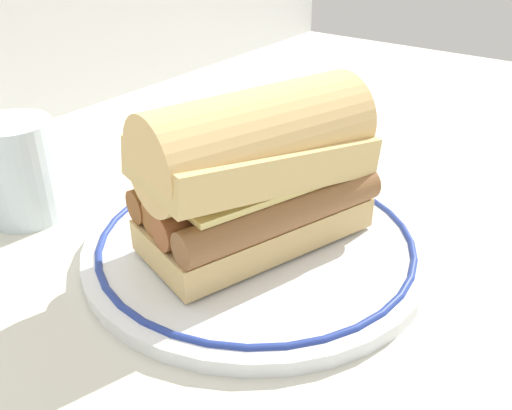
% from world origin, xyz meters
% --- Properties ---
extents(ground_plane, '(1.50, 1.50, 0.00)m').
position_xyz_m(ground_plane, '(0.00, 0.00, 0.00)').
color(ground_plane, beige).
extents(plate, '(0.29, 0.29, 0.01)m').
position_xyz_m(plate, '(-0.01, 0.01, 0.01)').
color(plate, white).
rests_on(plate, ground_plane).
extents(sausage_sandwich, '(0.20, 0.15, 0.13)m').
position_xyz_m(sausage_sandwich, '(-0.01, 0.01, 0.08)').
color(sausage_sandwich, tan).
rests_on(sausage_sandwich, plate).
extents(drinking_glass, '(0.07, 0.07, 0.09)m').
position_xyz_m(drinking_glass, '(-0.08, 0.22, 0.04)').
color(drinking_glass, silver).
rests_on(drinking_glass, ground_plane).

